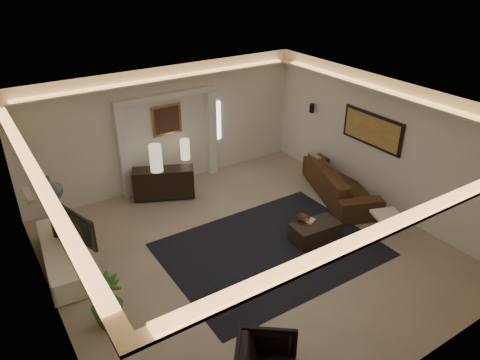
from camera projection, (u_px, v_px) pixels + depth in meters
floor at (248, 251)px, 8.79m from camera, size 7.00×7.00×0.00m
ceiling at (250, 109)px, 7.45m from camera, size 7.00×7.00×0.00m
wall_back at (167, 127)px, 10.72m from camera, size 7.00×0.00×7.00m
wall_front at (408, 299)px, 5.51m from camera, size 7.00×0.00×7.00m
wall_left at (45, 249)px, 6.43m from camera, size 0.00×7.00×7.00m
wall_right at (382, 144)px, 9.81m from camera, size 0.00×7.00×7.00m
cove_soffit at (249, 125)px, 7.58m from camera, size 7.00×7.00×0.04m
daylight_slit at (216, 121)px, 11.41m from camera, size 0.25×0.03×1.00m
area_rug at (271, 250)px, 8.83m from camera, size 4.00×3.00×0.01m
pilaster_left at (123, 153)px, 10.26m from camera, size 0.22×0.20×2.20m
pilaster_right at (211, 133)px, 11.37m from camera, size 0.22×0.20×2.20m
alcove_header at (166, 96)px, 10.28m from camera, size 2.52×0.20×0.12m
painting_frame at (167, 120)px, 10.61m from camera, size 0.74×0.04×0.74m
painting_canvas at (167, 120)px, 10.59m from camera, size 0.62×0.02×0.62m
art_panel_frame at (372, 130)px, 9.90m from camera, size 0.04×1.64×0.74m
art_panel_gold at (371, 130)px, 9.89m from camera, size 0.02×1.50×0.62m
wall_sconce at (312, 108)px, 11.28m from camera, size 0.12×0.12×0.22m
wall_niche at (28, 195)px, 7.41m from camera, size 0.10×0.55×0.04m
console at (164, 183)px, 10.48m from camera, size 1.45×0.98×0.70m
lamp_left at (156, 157)px, 10.09m from camera, size 0.31×0.31×0.63m
lamp_right at (185, 146)px, 10.66m from camera, size 0.26×0.26×0.50m
media_ledge at (61, 256)px, 8.28m from camera, size 0.77×2.27×0.42m
tv at (72, 229)px, 8.13m from camera, size 1.07×0.45×0.62m
figurine at (55, 227)px, 8.40m from camera, size 0.17×0.17×0.37m
ginger_jar at (49, 188)px, 7.14m from camera, size 0.53×0.53×0.42m
plant at (106, 301)px, 6.93m from camera, size 0.51×0.51×0.88m
sofa at (340, 182)px, 10.57m from camera, size 2.72×1.85×0.74m
throw_blanket at (387, 215)px, 8.95m from camera, size 0.65×0.59×0.06m
throw_pillow at (314, 162)px, 11.11m from camera, size 0.17×0.42×0.41m
coffee_table at (315, 231)px, 9.04m from camera, size 1.00×0.60×0.36m
bowl at (302, 217)px, 9.07m from camera, size 0.34×0.34×0.07m
magazine at (310, 219)px, 9.03m from camera, size 0.25×0.22×0.03m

